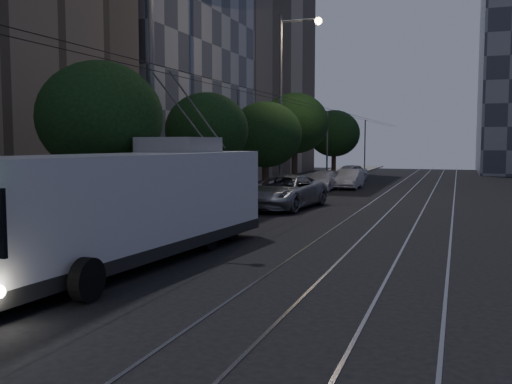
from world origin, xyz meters
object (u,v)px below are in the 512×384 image
object	(u,v)px
car_white_d	(350,172)
streetlamp_near	(162,79)
pickup_silver	(284,192)
trolleybus	(135,205)
streetlamp_far	(287,89)
car_white_b	(322,181)
car_white_c	(350,179)
car_white_a	(286,190)

from	to	relation	value
car_white_d	streetlamp_near	bearing A→B (deg)	-71.53
pickup_silver	trolleybus	bearing A→B (deg)	-83.92
streetlamp_far	car_white_b	bearing A→B (deg)	78.78
trolleybus	car_white_d	xyz separation A→B (m)	(-0.55, 37.00, -0.93)
car_white_d	streetlamp_far	distance (m)	17.40
trolleybus	streetlamp_near	world-z (taller)	streetlamp_near
car_white_d	streetlamp_far	bearing A→B (deg)	-74.43
car_white_b	streetlamp_near	bearing A→B (deg)	-88.87
car_white_b	car_white_c	size ratio (longest dim) A/B	1.08
pickup_silver	streetlamp_far	bearing A→B (deg)	111.80
trolleybus	car_white_d	size ratio (longest dim) A/B	2.81
car_white_d	streetlamp_near	distance (m)	33.76
car_white_a	car_white_d	xyz separation A→B (m)	(0.00, 19.96, 0.02)
streetlamp_near	streetlamp_far	distance (m)	17.17
pickup_silver	car_white_d	distance (m)	22.72
pickup_silver	streetlamp_far	size ratio (longest dim) A/B	0.55
car_white_d	streetlamp_near	world-z (taller)	streetlamp_near
pickup_silver	car_white_c	world-z (taller)	pickup_silver
car_white_c	car_white_d	size ratio (longest dim) A/B	1.00
streetlamp_far	car_white_a	bearing A→B (deg)	-73.79
car_white_b	streetlamp_near	size ratio (longest dim) A/B	0.51
pickup_silver	streetlamp_far	xyz separation A→B (m)	(-1.75, 6.43, 5.91)
pickup_silver	car_white_c	xyz separation A→B (m)	(0.92, 13.92, -0.16)
car_white_b	car_white_c	xyz separation A→B (m)	(1.60, 2.11, 0.03)
car_white_c	streetlamp_far	bearing A→B (deg)	-110.35
pickup_silver	car_white_d	size ratio (longest dim) A/B	1.45
pickup_silver	car_white_b	xyz separation A→B (m)	(-0.68, 11.81, -0.19)
trolleybus	car_white_b	size ratio (longest dim) A/B	2.58
car_white_b	car_white_a	bearing A→B (deg)	-87.61
pickup_silver	car_white_b	bearing A→B (deg)	99.88
trolleybus	car_white_b	world-z (taller)	trolleybus
streetlamp_near	streetlamp_far	world-z (taller)	streetlamp_far
car_white_a	car_white_c	bearing A→B (deg)	75.89
car_white_b	pickup_silver	bearing A→B (deg)	-84.32
car_white_b	trolleybus	bearing A→B (deg)	-86.40
trolleybus	car_white_c	xyz separation A→B (m)	(1.05, 28.21, -0.95)
car_white_d	streetlamp_near	xyz separation A→B (m)	(-0.50, -33.40, 4.89)
streetlamp_near	car_white_a	bearing A→B (deg)	87.88
car_white_d	car_white_c	bearing A→B (deg)	-60.36
streetlamp_near	streetlamp_far	bearing A→B (deg)	91.91
car_white_d	car_white_b	bearing A→B (deg)	-70.68
trolleybus	car_white_b	xyz separation A→B (m)	(-0.55, 26.10, -0.98)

